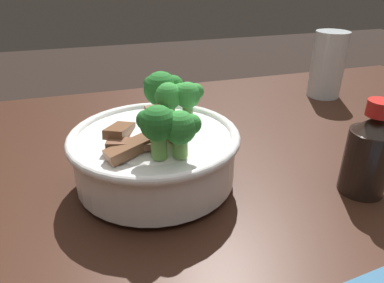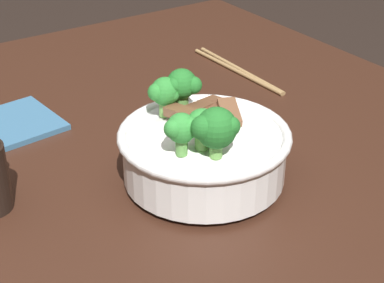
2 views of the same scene
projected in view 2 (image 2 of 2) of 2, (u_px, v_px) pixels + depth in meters
name	position (u px, v px, depth m)	size (l,w,h in m)	color
dining_table	(82.00, 231.00, 0.84)	(1.20, 1.01, 0.81)	#381E14
rice_bowl	(203.00, 146.00, 0.74)	(0.21, 0.21, 0.13)	white
chopsticks_pair	(238.00, 70.00, 1.07)	(0.02, 0.23, 0.01)	#9E7A4C
folded_napkin	(2.00, 127.00, 0.88)	(0.15, 0.12, 0.01)	#386689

